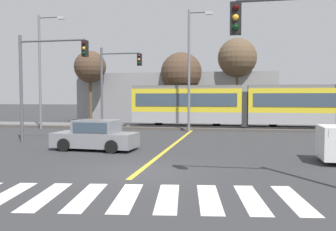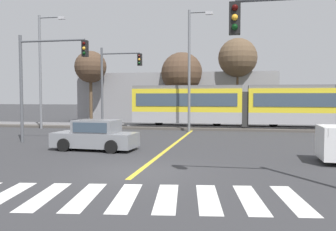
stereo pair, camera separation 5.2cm
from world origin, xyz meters
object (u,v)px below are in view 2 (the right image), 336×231
Objects in this scene: sedan_crossing at (95,136)px; bare_tree_far_west at (91,67)px; bare_tree_west at (182,73)px; light_rail_tram at (245,104)px; traffic_light_mid_left at (43,71)px; street_lamp_centre at (191,64)px; traffic_light_near_right at (317,53)px; street_lamp_west at (42,65)px; bare_tree_east at (238,58)px; traffic_light_far_left at (115,77)px.

sedan_crossing is 19.04m from bare_tree_far_west.
bare_tree_west is (1.56, 18.61, 4.34)m from sedan_crossing.
traffic_light_mid_left reaches higher than light_rail_tram.
street_lamp_centre is at bearing -144.52° from light_rail_tram.
traffic_light_mid_left is at bearing -76.93° from bare_tree_far_west.
light_rail_tram is 3.14× the size of traffic_light_near_right.
street_lamp_west is (-4.86, 8.27, 1.11)m from traffic_light_mid_left.
sedan_crossing is at bearing -49.25° from street_lamp_west.
street_lamp_centre is 12.91m from bare_tree_far_west.
light_rail_tram is 16.16m from traffic_light_mid_left.
bare_tree_far_west is (-15.08, 3.85, 3.56)m from light_rail_tram.
bare_tree_east reaches higher than traffic_light_mid_left.
traffic_light_near_right is 0.63× the size of street_lamp_west.
street_lamp_centre is at bearing -31.59° from bare_tree_far_west.
bare_tree_far_west is at bearing 148.41° from street_lamp_centre.
bare_tree_west reaches higher than sedan_crossing.
bare_tree_far_west is 1.02× the size of bare_tree_west.
street_lamp_centre is at bearing 47.10° from traffic_light_mid_left.
street_lamp_west is (-17.95, 16.64, 1.41)m from traffic_light_near_right.
traffic_light_far_left is 6.88m from street_lamp_west.
traffic_light_far_left is at bearing 75.62° from traffic_light_mid_left.
traffic_light_near_right reaches higher than sedan_crossing.
bare_tree_far_west reaches higher than bare_tree_west.
street_lamp_west reaches higher than traffic_light_far_left.
traffic_light_near_right is at bearing -53.91° from traffic_light_far_left.
street_lamp_centre is at bearing 108.60° from traffic_light_near_right.
street_lamp_centre reaches higher than traffic_light_near_right.
traffic_light_mid_left is at bearing -104.38° from traffic_light_far_left.
light_rail_tram is at bearing 21.86° from traffic_light_far_left.
traffic_light_mid_left reaches higher than sedan_crossing.
street_lamp_west is at bearing 169.99° from traffic_light_far_left.
bare_tree_west is at bearing 103.33° from street_lamp_centre.
bare_tree_far_west is at bearing 103.07° from traffic_light_mid_left.
bare_tree_east is at bearing 45.80° from traffic_light_far_left.
traffic_light_mid_left is 17.56m from bare_tree_west.
light_rail_tram is 5.89m from street_lamp_centre.
sedan_crossing is 19.17m from bare_tree_west.
bare_tree_west is (5.52, 16.64, 0.86)m from traffic_light_mid_left.
street_lamp_centre reaches higher than traffic_light_mid_left.
traffic_light_mid_left is at bearing 153.62° from sedan_crossing.
street_lamp_west is 1.29× the size of bare_tree_far_west.
light_rail_tram is 19.53m from traffic_light_near_right.
traffic_light_near_right is 25.13m from bare_tree_east.
bare_tree_far_west is at bearing 125.43° from traffic_light_near_right.
sedan_crossing is 0.47× the size of street_lamp_centre.
bare_tree_far_west is at bearing -173.39° from bare_tree_east.
light_rail_tram is 15.14m from sedan_crossing.
traffic_light_mid_left is 7.32m from traffic_light_far_left.
traffic_light_near_right is 24.51m from street_lamp_west.
light_rail_tram is 2.01× the size of street_lamp_centre.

